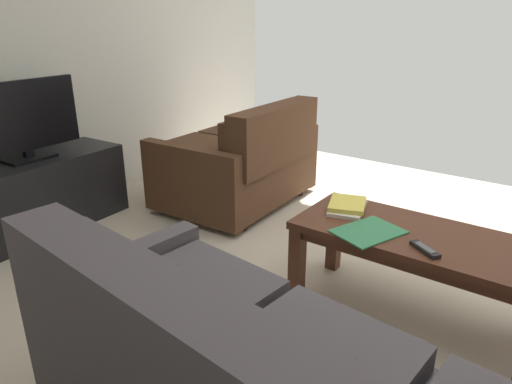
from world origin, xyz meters
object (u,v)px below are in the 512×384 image
(book_stack, at_px, (347,206))
(coffee_table, at_px, (417,247))
(tv_remote, at_px, (425,249))
(loose_magazine, at_px, (368,232))
(tv_stand, at_px, (36,195))
(flat_tv, at_px, (22,120))
(loveseat_near, at_px, (242,162))

(book_stack, bearing_deg, coffee_table, 170.44)
(tv_remote, height_order, loose_magazine, tv_remote)
(tv_stand, distance_m, tv_remote, 2.63)
(coffee_table, relative_size, tv_remote, 7.51)
(coffee_table, xyz_separation_m, flat_tv, (2.52, 0.54, 0.41))
(loveseat_near, relative_size, flat_tv, 1.53)
(tv_remote, bearing_deg, coffee_table, -65.11)
(tv_remote, bearing_deg, flat_tv, 8.13)
(flat_tv, bearing_deg, book_stack, -163.92)
(coffee_table, relative_size, flat_tv, 1.45)
(flat_tv, xyz_separation_m, tv_remote, (-2.60, -0.37, -0.32))
(tv_remote, bearing_deg, tv_stand, 8.13)
(loveseat_near, height_order, tv_stand, loveseat_near)
(coffee_table, xyz_separation_m, book_stack, (0.41, -0.07, 0.10))
(coffee_table, height_order, tv_stand, tv_stand)
(loveseat_near, distance_m, loose_magazine, 1.69)
(flat_tv, height_order, loose_magazine, flat_tv)
(coffee_table, xyz_separation_m, tv_stand, (2.52, 0.54, -0.14))
(flat_tv, xyz_separation_m, loose_magazine, (-2.32, -0.41, -0.33))
(coffee_table, height_order, tv_remote, tv_remote)
(book_stack, bearing_deg, loose_magazine, 135.88)
(coffee_table, distance_m, tv_remote, 0.20)
(flat_tv, distance_m, book_stack, 2.22)
(loose_magazine, bearing_deg, loveseat_near, 169.75)
(loveseat_near, height_order, book_stack, loveseat_near)
(coffee_table, bearing_deg, loose_magazine, 33.10)
(flat_tv, height_order, tv_remote, flat_tv)
(tv_stand, bearing_deg, coffee_table, -167.94)
(tv_stand, bearing_deg, book_stack, -163.92)
(loveseat_near, height_order, loose_magazine, loveseat_near)
(tv_remote, distance_m, loose_magazine, 0.28)
(loveseat_near, height_order, flat_tv, flat_tv)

